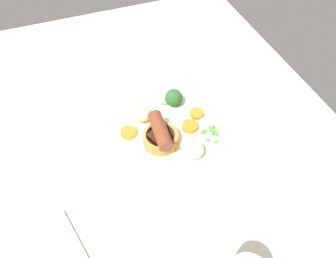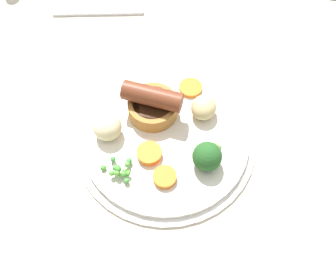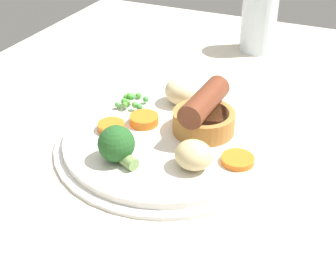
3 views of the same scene
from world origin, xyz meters
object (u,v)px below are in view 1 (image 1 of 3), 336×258
Objects in this scene: carrot_slice_3 at (197,113)px; potato_chunk_1 at (194,149)px; potato_chunk_0 at (143,115)px; carrot_slice_2 at (129,132)px; pea_pile at (211,132)px; carrot_slice_0 at (190,126)px; fork at (80,252)px; broccoli_floret_near at (173,98)px; dinner_plate at (171,130)px; sausage_pudding at (160,136)px.

potato_chunk_1 is at bearing -27.44° from carrot_slice_3.
potato_chunk_0 is 1.13× the size of carrot_slice_2.
pea_pile is 1.39× the size of carrot_slice_3.
potato_chunk_1 reaches higher than carrot_slice_3.
carrot_slice_3 is at bearing 152.56° from potato_chunk_1.
carrot_slice_0 reaches higher than fork.
broccoli_floret_near reaches higher than pea_pile.
carrot_slice_2 reaches higher than dinner_plate.
pea_pile is 18.69cm from carrot_slice_2.
potato_chunk_1 is 1.16× the size of carrot_slice_0.
pea_pile is 1.10× the size of potato_chunk_0.
potato_chunk_0 is (2.16, -8.53, -0.41)cm from broccoli_floret_near.
pea_pile is at bearing 56.81° from dinner_plate.
dinner_plate is 10.00cm from carrot_slice_2.
pea_pile is at bearing 46.98° from carrot_slice_0.
carrot_slice_3 is 38.83cm from fork.
dinner_plate is 32.15cm from fork.
fork is (18.47, -29.09, -1.67)cm from carrot_slice_0.
broccoli_floret_near is (-9.96, 6.89, -0.27)cm from sausage_pudding.
potato_chunk_0 is 11.33cm from carrot_slice_0.
carrot_slice_0 is (6.33, 9.33, -1.10)cm from potato_chunk_0.
sausage_pudding is at bearing -66.92° from carrot_slice_3.
broccoli_floret_near reaches higher than carrot_slice_0.
potato_chunk_0 is 1.26× the size of carrot_slice_3.
pea_pile reaches higher than dinner_plate.
fork is at bearing -65.38° from pea_pile.
potato_chunk_0 is at bearing 123.96° from carrot_slice_2.
potato_chunk_0 is at bearing -124.15° from carrot_slice_0.
potato_chunk_1 is at bearing 97.73° from fork.
potato_chunk_0 is at bearing 126.24° from fork.
dinner_plate is 7.38× the size of carrot_slice_0.
sausage_pudding reaches higher than potato_chunk_0.
carrot_slice_0 is 14.10cm from carrot_slice_2.
dinner_plate is 2.99× the size of sausage_pudding.
carrot_slice_3 reaches higher than dinner_plate.
potato_chunk_1 is at bearing 47.69° from carrot_slice_2.
carrot_slice_0 is (-3.45, -3.69, -0.48)cm from pea_pile.
sausage_pudding is 2.47× the size of carrot_slice_0.
dinner_plate is 4.44cm from carrot_slice_0.
fork is (21.61, -32.22, -1.59)cm from carrot_slice_3.
dinner_plate reaches higher than fork.
carrot_slice_2 is 16.82cm from carrot_slice_3.
potato_chunk_1 is at bearing 28.10° from potato_chunk_0.
dinner_plate is at bearing -168.50° from potato_chunk_1.
carrot_slice_3 reaches higher than fork.
carrot_slice_2 is at bearing -90.90° from carrot_slice_3.
pea_pile is at bearing -46.87° from broccoli_floret_near.
dinner_plate is at bearing -77.23° from carrot_slice_3.
pea_pile reaches higher than carrot_slice_2.
broccoli_floret_near is 0.29× the size of fork.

